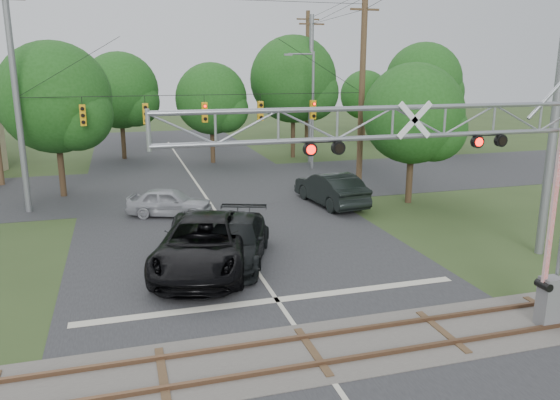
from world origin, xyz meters
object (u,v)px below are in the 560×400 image
object	(u,v)px
crossing_gantry	(470,178)
sedan_silver	(170,202)
car_dark	(235,241)
traffic_signal_span	(221,101)
streetlight	(311,105)
pickup_black	(204,244)

from	to	relation	value
crossing_gantry	sedan_silver	distance (m)	17.27
car_dark	traffic_signal_span	bearing A→B (deg)	102.19
car_dark	streetlight	size ratio (longest dim) A/B	0.68
traffic_signal_span	car_dark	world-z (taller)	traffic_signal_span
traffic_signal_span	streetlight	bearing A→B (deg)	43.19
crossing_gantry	streetlight	bearing A→B (deg)	79.72
pickup_black	crossing_gantry	bearing A→B (deg)	-34.35
crossing_gantry	pickup_black	xyz separation A→B (m)	(-6.07, 7.47, -3.68)
pickup_black	sedan_silver	distance (m)	8.01
pickup_black	car_dark	xyz separation A→B (m)	(1.29, 0.44, -0.15)
sedan_silver	streetlight	xyz separation A→B (m)	(11.31, 10.40, 4.03)
traffic_signal_span	pickup_black	xyz separation A→B (m)	(-2.77, -10.89, -4.64)
traffic_signal_span	car_dark	distance (m)	11.59
car_dark	sedan_silver	distance (m)	7.77
traffic_signal_span	sedan_silver	world-z (taller)	traffic_signal_span
car_dark	streetlight	distance (m)	20.67
crossing_gantry	car_dark	xyz separation A→B (m)	(-4.78, 7.91, -3.83)
car_dark	sedan_silver	world-z (taller)	car_dark
traffic_signal_span	pickup_black	world-z (taller)	traffic_signal_span
pickup_black	sedan_silver	xyz separation A→B (m)	(-0.55, 7.99, -0.26)
crossing_gantry	car_dark	size ratio (longest dim) A/B	2.13
crossing_gantry	streetlight	xyz separation A→B (m)	(4.69, 25.85, 0.09)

